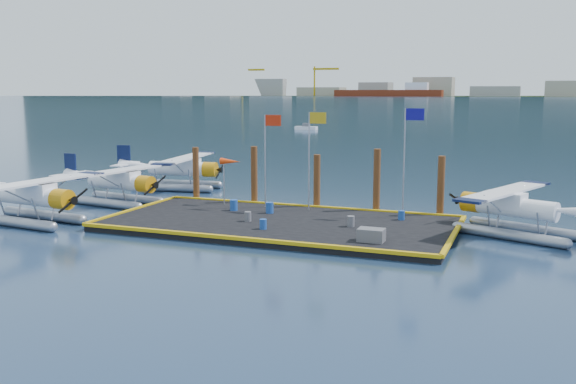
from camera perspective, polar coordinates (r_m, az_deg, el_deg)
name	(u,v)px	position (r m, az deg, el deg)	size (l,w,h in m)	color
ground	(279,227)	(37.65, -0.77, -3.15)	(4000.00, 4000.00, 0.00)	navy
dock	(279,224)	(37.61, -0.77, -2.85)	(20.00, 10.00, 0.40)	black
dock_bumpers	(279,219)	(37.55, -0.77, -2.42)	(20.25, 10.25, 0.18)	#CAA00B
seaplane_a	(32,199)	(41.23, -21.78, -0.58)	(8.95, 9.87, 3.49)	#8F939C
seaplane_b	(120,184)	(46.18, -14.74, 0.68)	(8.76, 9.62, 3.40)	#8F939C
seaplane_c	(181,171)	(52.39, -9.49, 1.87)	(9.04, 9.94, 3.51)	#8F939C
seaplane_d	(511,210)	(37.25, 19.23, -1.52)	(8.70, 9.20, 3.33)	#8F939C
drum_0	(234,205)	(40.79, -4.84, -1.17)	(0.49, 0.49, 0.69)	#1B4698
drum_1	(263,224)	(35.25, -2.23, -2.87)	(0.39, 0.39, 0.55)	#1B4698
drum_2	(351,221)	(36.04, 5.60, -2.61)	(0.43, 0.43, 0.60)	#58585D
drum_3	(248,216)	(37.41, -3.59, -2.18)	(0.40, 0.40, 0.56)	#58585D
drum_4	(401,215)	(38.30, 10.05, -2.05)	(0.39, 0.39, 0.55)	#1B4698
drum_5	(270,208)	(39.79, -1.64, -1.41)	(0.48, 0.48, 0.68)	#1B4698
crate	(371,235)	(32.64, 7.41, -3.81)	(1.32, 0.88, 0.66)	#58585D
flagpole_red	(268,146)	(41.34, -1.78, 4.10)	(1.14, 0.08, 6.00)	#97979F
flagpole_yellow	(312,146)	(40.27, 2.16, 4.13)	(1.14, 0.08, 6.20)	#97979F
flagpole_blue	(408,146)	(38.75, 10.60, 4.05)	(1.14, 0.08, 6.50)	#97979F
windsock	(230,162)	(42.58, -5.17, 2.63)	(1.40, 0.44, 3.12)	#97979F
piling_0	(196,175)	(45.74, -8.18, 1.47)	(0.44, 0.44, 4.00)	#4C2E15
piling_1	(254,177)	(43.73, -3.02, 1.33)	(0.44, 0.44, 4.20)	#4C2E15
piling_2	(317,183)	(42.14, 2.58, 0.77)	(0.44, 0.44, 3.80)	#4C2E15
piling_3	(377,183)	(41.03, 7.89, 0.82)	(0.44, 0.44, 4.30)	#4C2E15
piling_4	(441,188)	(40.35, 13.42, 0.31)	(0.44, 0.44, 4.00)	#4C2E15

